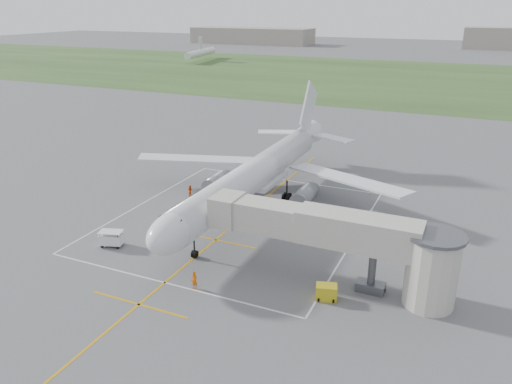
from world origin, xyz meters
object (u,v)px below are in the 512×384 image
at_px(airliner, 255,174).
at_px(ramp_worker_wing, 190,191).
at_px(gpu_unit, 326,292).
at_px(baggage_cart, 111,238).
at_px(jet_bridge, 349,240).
at_px(ramp_worker_nose, 194,280).

bearing_deg(airliner, ramp_worker_wing, -178.83).
relative_size(gpu_unit, ramp_worker_wing, 1.35).
bearing_deg(gpu_unit, airliner, 114.49).
distance_m(airliner, gpu_unit, 22.88).
bearing_deg(airliner, gpu_unit, -49.43).
distance_m(airliner, ramp_worker_wing, 10.34).
bearing_deg(airliner, baggage_cart, -119.93).
bearing_deg(ramp_worker_wing, gpu_unit, 160.43).
bearing_deg(jet_bridge, ramp_worker_nose, -153.74).
xyz_separation_m(airliner, jet_bridge, (15.72, -14.25, 0.35)).
xyz_separation_m(jet_bridge, ramp_worker_wing, (-25.40, 14.05, -3.96)).
xyz_separation_m(jet_bridge, gpu_unit, (-1.04, -2.90, -4.06)).
xyz_separation_m(jet_bridge, baggage_cart, (-25.30, -2.39, -3.86)).
height_order(airliner, gpu_unit, airliner).
bearing_deg(gpu_unit, ramp_worker_nose, 179.91).
height_order(gpu_unit, ramp_worker_wing, ramp_worker_wing).
xyz_separation_m(baggage_cart, ramp_worker_nose, (12.71, -3.82, -0.02)).
relative_size(jet_bridge, ramp_worker_wing, 14.94).
xyz_separation_m(gpu_unit, baggage_cart, (-24.27, 0.51, 0.19)).
relative_size(jet_bridge, gpu_unit, 11.04).
height_order(jet_bridge, ramp_worker_nose, jet_bridge).
relative_size(jet_bridge, baggage_cart, 8.35).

